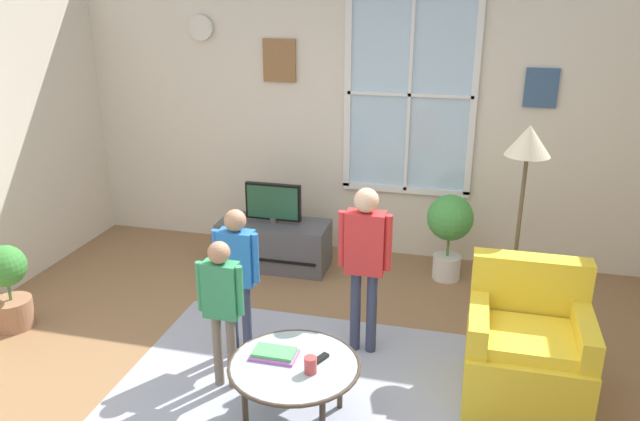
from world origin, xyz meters
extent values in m
cube|color=olive|center=(0.00, 0.00, -0.01)|extent=(6.19, 5.88, 0.02)
cube|color=beige|center=(0.00, 2.70, 1.40)|extent=(5.59, 0.12, 2.81)
cube|color=silver|center=(0.45, 2.63, 1.60)|extent=(1.16, 0.02, 1.83)
cube|color=white|center=(0.45, 2.61, 0.69)|extent=(1.22, 0.04, 0.06)
cube|color=white|center=(-0.13, 2.61, 1.60)|extent=(0.06, 0.04, 1.83)
cube|color=white|center=(1.03, 2.61, 1.60)|extent=(0.06, 0.04, 1.83)
cube|color=white|center=(0.45, 2.61, 1.60)|extent=(0.03, 0.04, 1.83)
cube|color=white|center=(0.45, 2.61, 1.60)|extent=(1.16, 0.04, 0.03)
cube|color=olive|center=(-0.80, 2.62, 1.88)|extent=(0.32, 0.03, 0.40)
cube|color=#38567A|center=(1.59, 2.62, 1.71)|extent=(0.28, 0.03, 0.34)
cylinder|color=silver|center=(-1.58, 2.61, 2.16)|extent=(0.24, 0.04, 0.24)
cube|color=#999EAD|center=(0.06, 0.13, 0.00)|extent=(2.41, 2.11, 0.01)
cube|color=#4C4C51|center=(-0.70, 2.05, 0.23)|extent=(1.03, 0.45, 0.45)
cube|color=black|center=(-0.70, 1.82, 0.16)|extent=(0.93, 0.02, 0.02)
cylinder|color=#4C4C4C|center=(-0.70, 2.05, 0.48)|extent=(0.08, 0.08, 0.05)
cube|color=black|center=(-0.70, 2.05, 0.65)|extent=(0.53, 0.05, 0.35)
cube|color=#1E4C33|center=(-0.70, 2.02, 0.65)|extent=(0.49, 0.01, 0.31)
cube|color=yellow|center=(1.50, 0.52, 0.21)|extent=(0.76, 0.72, 0.42)
cube|color=yellow|center=(1.50, 0.82, 0.65)|extent=(0.76, 0.16, 0.45)
cube|color=yellow|center=(1.18, 0.52, 0.52)|extent=(0.12, 0.65, 0.20)
cube|color=yellow|center=(1.82, 0.52, 0.52)|extent=(0.12, 0.65, 0.20)
cube|color=yellow|center=(1.50, 0.47, 0.46)|extent=(0.61, 0.50, 0.08)
cylinder|color=#99B2B7|center=(0.14, -0.13, 0.43)|extent=(0.77, 0.77, 0.02)
torus|color=#3F3328|center=(0.14, -0.13, 0.43)|extent=(0.79, 0.79, 0.02)
cylinder|color=#33281E|center=(-0.09, 0.10, 0.21)|extent=(0.04, 0.04, 0.42)
cylinder|color=#33281E|center=(0.37, 0.10, 0.21)|extent=(0.04, 0.04, 0.42)
cylinder|color=#33281E|center=(-0.09, -0.36, 0.21)|extent=(0.04, 0.04, 0.42)
cube|color=#C35FC7|center=(0.00, -0.08, 0.45)|extent=(0.28, 0.17, 0.02)
cube|color=#4EC55B|center=(0.00, -0.08, 0.47)|extent=(0.25, 0.14, 0.02)
cylinder|color=#BF3F3F|center=(0.25, -0.18, 0.49)|extent=(0.08, 0.08, 0.10)
cube|color=black|center=(0.28, -0.06, 0.45)|extent=(0.10, 0.14, 0.02)
cylinder|color=#333851|center=(-0.52, 0.54, 0.28)|extent=(0.07, 0.07, 0.57)
cylinder|color=#333851|center=(-0.42, 0.54, 0.28)|extent=(0.07, 0.07, 0.57)
cube|color=blue|center=(-0.47, 0.54, 0.77)|extent=(0.24, 0.13, 0.40)
sphere|color=#A87A5B|center=(-0.47, 0.54, 1.04)|extent=(0.15, 0.15, 0.15)
cylinder|color=blue|center=(-0.61, 0.52, 0.79)|extent=(0.05, 0.05, 0.36)
cylinder|color=blue|center=(-0.33, 0.52, 0.79)|extent=(0.05, 0.05, 0.36)
cylinder|color=#726656|center=(-0.47, 0.15, 0.27)|extent=(0.06, 0.06, 0.53)
cylinder|color=#726656|center=(-0.38, 0.15, 0.27)|extent=(0.06, 0.06, 0.53)
cube|color=#338C59|center=(-0.42, 0.15, 0.72)|extent=(0.23, 0.12, 0.38)
sphere|color=#A87A5B|center=(-0.42, 0.15, 0.98)|extent=(0.14, 0.14, 0.14)
cylinder|color=#338C59|center=(-0.56, 0.13, 0.74)|extent=(0.05, 0.05, 0.34)
cylinder|color=#338C59|center=(-0.29, 0.13, 0.74)|extent=(0.05, 0.05, 0.34)
cylinder|color=#333851|center=(0.33, 0.80, 0.32)|extent=(0.08, 0.08, 0.64)
cylinder|color=#333851|center=(0.45, 0.80, 0.32)|extent=(0.08, 0.08, 0.64)
cube|color=red|center=(0.39, 0.80, 0.86)|extent=(0.27, 0.14, 0.45)
sphere|color=#D8AD8C|center=(0.39, 0.80, 1.17)|extent=(0.17, 0.17, 0.17)
cylinder|color=red|center=(0.23, 0.78, 0.88)|extent=(0.06, 0.06, 0.41)
cylinder|color=red|center=(0.55, 0.78, 0.88)|extent=(0.06, 0.06, 0.41)
cylinder|color=silver|center=(0.91, 2.18, 0.11)|extent=(0.25, 0.25, 0.22)
cylinder|color=#4C7238|center=(0.91, 2.18, 0.31)|extent=(0.02, 0.02, 0.17)
sphere|color=green|center=(0.91, 2.18, 0.60)|extent=(0.41, 0.41, 0.41)
cylinder|color=#9E6B4C|center=(-2.35, 0.46, 0.12)|extent=(0.30, 0.30, 0.23)
cylinder|color=#4C7238|center=(-2.35, 0.46, 0.30)|extent=(0.02, 0.02, 0.13)
sphere|color=#398535|center=(-2.35, 0.46, 0.52)|extent=(0.32, 0.32, 0.32)
cylinder|color=black|center=(1.43, 1.36, 0.01)|extent=(0.26, 0.26, 0.03)
cylinder|color=brown|center=(1.43, 1.36, 0.71)|extent=(0.03, 0.03, 1.42)
cone|color=beige|center=(1.43, 1.36, 1.52)|extent=(0.32, 0.32, 0.22)
camera|label=1|loc=(1.06, -3.14, 2.55)|focal=34.89mm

